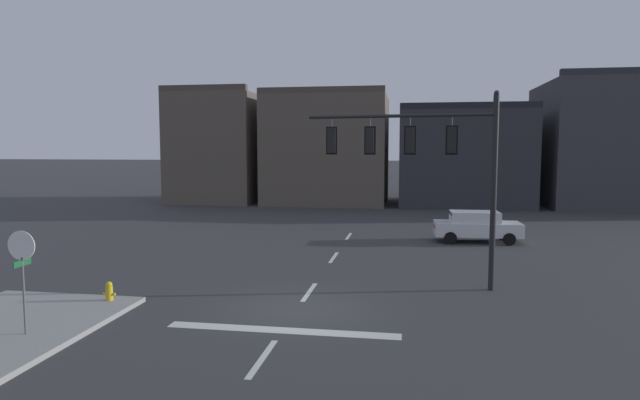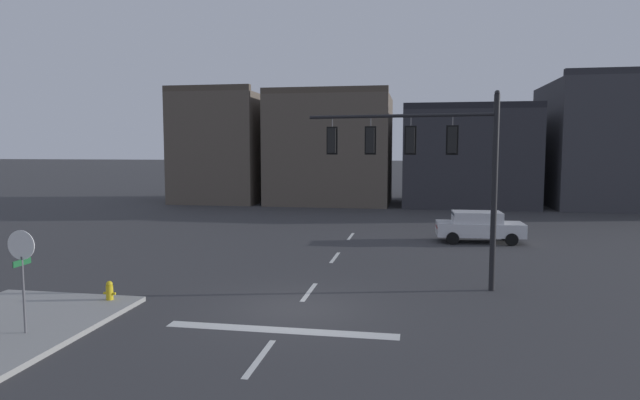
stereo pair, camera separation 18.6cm
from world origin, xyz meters
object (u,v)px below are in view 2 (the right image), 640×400
car_lot_nearside (479,226)px  stop_sign (22,257)px  signal_mast_near_side (427,155)px  fire_hydrant (110,294)px

car_lot_nearside → stop_sign: bearing=-127.6°
signal_mast_near_side → stop_sign: (-10.24, -7.37, -2.52)m
car_lot_nearside → fire_hydrant: size_ratio=6.01×
signal_mast_near_side → stop_sign: 12.86m
stop_sign → fire_hydrant: (0.43, 3.22, -1.82)m
stop_sign → car_lot_nearside: bearing=52.4°
fire_hydrant → car_lot_nearside: bearing=47.4°
car_lot_nearside → fire_hydrant: bearing=-132.6°
car_lot_nearside → fire_hydrant: car_lot_nearside is taller
car_lot_nearside → fire_hydrant: (-12.70, -13.81, -0.53)m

